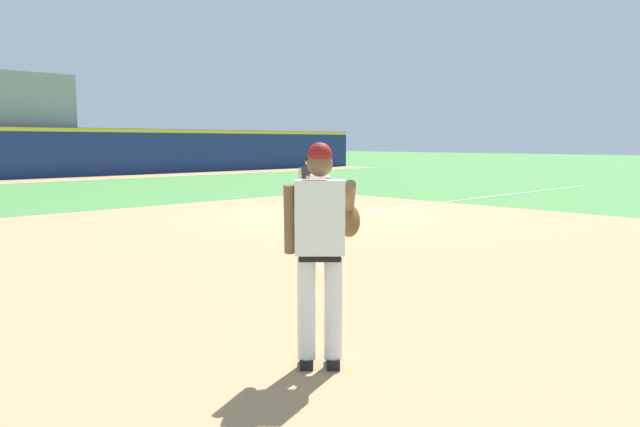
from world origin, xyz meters
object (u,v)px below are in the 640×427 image
baseball (318,238)px  first_baseman (319,187)px  umpire (309,180)px  pitcher (322,241)px  first_base_bag (320,215)px

baseball → first_baseman: bearing=45.8°
baseball → umpire: 5.88m
baseball → first_baseman: size_ratio=0.06×
pitcher → first_baseman: pitcher is taller
pitcher → first_baseman: bearing=46.0°
first_baseman → first_base_bag: bearing=-127.0°
umpire → baseball: bearing=-131.5°
pitcher → first_base_bag: bearing=45.8°
baseball → first_baseman: 4.06m
first_baseman → baseball: bearing=-134.2°
first_base_bag → baseball: (-2.61, -2.63, -0.01)m
pitcher → umpire: pitcher is taller
pitcher → umpire: 12.51m
first_base_bag → baseball: first_base_bag is taller
baseball → pitcher: size_ratio=0.04×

